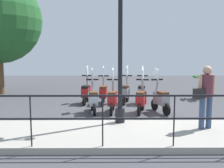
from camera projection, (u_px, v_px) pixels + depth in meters
name	position (u px, v px, depth m)	size (l,w,h in m)	color
ground_plane	(125.00, 109.00, 9.31)	(28.00, 28.00, 0.00)	#424247
promenade_walkway	(133.00, 133.00, 6.18)	(2.20, 20.00, 0.15)	#A39E93
fence_railing	(139.00, 110.00, 5.04)	(0.04, 16.03, 1.07)	black
lamp_post_near	(120.00, 55.00, 6.69)	(0.26, 0.90, 4.19)	black
pedestrian_with_bag	(206.00, 92.00, 6.22)	(0.45, 0.62, 1.59)	#384C70
potted_palm	(200.00, 89.00, 11.30)	(1.06, 0.66, 1.05)	#9E5B3D
scooter_near_0	(161.00, 99.00, 8.61)	(1.19, 0.55, 1.54)	black
scooter_near_1	(141.00, 99.00, 8.59)	(1.21, 0.53, 1.54)	black
scooter_near_2	(112.00, 99.00, 8.60)	(1.23, 0.44, 1.54)	black
scooter_near_3	(93.00, 99.00, 8.59)	(1.23, 0.46, 1.54)	black
scooter_far_0	(142.00, 92.00, 10.14)	(1.22, 0.49, 1.54)	black
scooter_far_1	(126.00, 92.00, 10.19)	(1.21, 0.52, 1.54)	black
scooter_far_2	(103.00, 92.00, 10.05)	(1.23, 0.44, 1.54)	black
scooter_far_3	(86.00, 92.00, 10.19)	(1.23, 0.44, 1.54)	black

